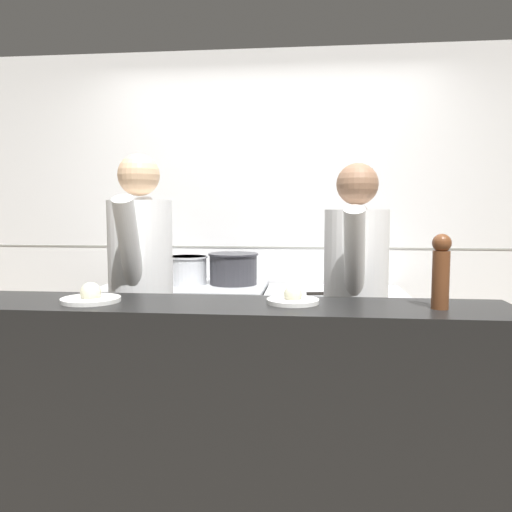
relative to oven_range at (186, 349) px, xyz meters
name	(u,v)px	position (x,y,z in m)	size (l,w,h in m)	color
ground_plane	(245,504)	(0.55, -1.06, -0.46)	(14.00, 14.00, 0.00)	#7F705B
wall_back_tiled	(269,227)	(0.55, 0.40, 0.84)	(8.00, 0.06, 2.60)	white
oven_range	(186,349)	(0.00, 0.00, 0.00)	(1.10, 0.71, 0.92)	#232326
prep_counter	(334,356)	(1.03, 0.00, -0.02)	(0.93, 0.65, 0.88)	#B7BABF
pass_counter	(223,419)	(0.48, -1.26, 0.05)	(2.48, 0.45, 1.03)	black
stock_pot	(136,271)	(-0.33, -0.05, 0.55)	(0.35, 0.35, 0.18)	beige
sauce_pot	(187,269)	(0.01, 0.00, 0.56)	(0.28, 0.28, 0.20)	#B7BABF
braising_pot	(233,268)	(0.33, 0.05, 0.57)	(0.35, 0.35, 0.22)	#2D2D33
mixing_bowl_steel	(307,284)	(0.84, 0.06, 0.46)	(0.29, 0.29, 0.08)	#B7BABF
chefs_knife	(329,294)	(0.98, -0.15, 0.43)	(0.35, 0.10, 0.02)	#B7BABF
plated_dish_main	(91,297)	(-0.11, -1.27, 0.59)	(0.26, 0.26, 0.09)	white
plated_dish_appetiser	(293,299)	(0.78, -1.21, 0.59)	(0.23, 0.23, 0.08)	white
pepper_mill	(441,270)	(1.38, -1.28, 0.73)	(0.08, 0.08, 0.31)	brown
chef_head_cook	(141,293)	(-0.08, -0.68, 0.51)	(0.38, 0.76, 1.73)	black
chef_sous	(355,303)	(1.10, -0.66, 0.47)	(0.38, 0.73, 1.68)	black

